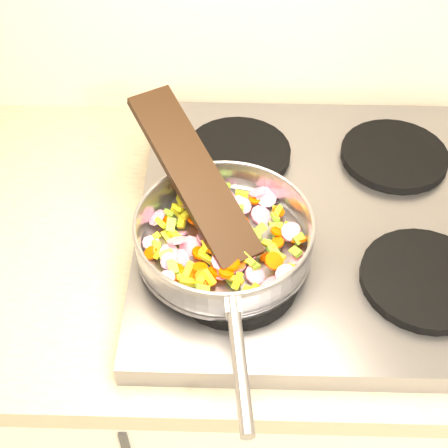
{
  "coord_description": "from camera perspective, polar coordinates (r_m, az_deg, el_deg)",
  "views": [
    {
      "loc": [
        -0.84,
        0.95,
        1.68
      ],
      "look_at": [
        -0.86,
        1.57,
        1.01
      ],
      "focal_mm": 50.0,
      "sensor_mm": 36.0,
      "label": 1
    }
  ],
  "objects": [
    {
      "name": "grate_fr",
      "position": [
        0.97,
        17.85,
        -4.82
      ],
      "size": [
        0.19,
        0.19,
        0.02
      ],
      "primitive_type": "cylinder",
      "color": "black",
      "rests_on": "cooktop"
    },
    {
      "name": "wooden_spatula",
      "position": [
        0.96,
        -2.83,
        4.63
      ],
      "size": [
        0.22,
        0.29,
        0.12
      ],
      "primitive_type": "cube",
      "rotation": [
        0.0,
        -0.36,
        2.13
      ],
      "color": "black",
      "rests_on": "saute_pan"
    },
    {
      "name": "grate_bl",
      "position": [
        1.13,
        1.26,
        6.55
      ],
      "size": [
        0.19,
        0.19,
        0.02
      ],
      "primitive_type": "cylinder",
      "color": "black",
      "rests_on": "cooktop"
    },
    {
      "name": "grate_fl",
      "position": [
        0.93,
        1.06,
        -4.69
      ],
      "size": [
        0.19,
        0.19,
        0.02
      ],
      "primitive_type": "cylinder",
      "color": "black",
      "rests_on": "cooktop"
    },
    {
      "name": "saute_pan",
      "position": [
        0.93,
        0.01,
        -1.03
      ],
      "size": [
        0.31,
        0.48,
        0.06
      ],
      "rotation": [
        0.0,
        0.0,
        0.11
      ],
      "color": "#9E9EA5",
      "rests_on": "grate_fl"
    },
    {
      "name": "cooktop",
      "position": [
        1.05,
        8.78,
        0.23
      ],
      "size": [
        0.6,
        0.6,
        0.04
      ],
      "primitive_type": "cube",
      "color": "#939399",
      "rests_on": "counter_top"
    },
    {
      "name": "grate_br",
      "position": [
        1.16,
        15.3,
        6.08
      ],
      "size": [
        0.19,
        0.19,
        0.02
      ],
      "primitive_type": "cylinder",
      "color": "black",
      "rests_on": "cooktop"
    },
    {
      "name": "vegetable_heap",
      "position": [
        0.94,
        0.02,
        -1.57
      ],
      "size": [
        0.25,
        0.25,
        0.05
      ],
      "color": "#C9135F",
      "rests_on": "saute_pan"
    }
  ]
}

